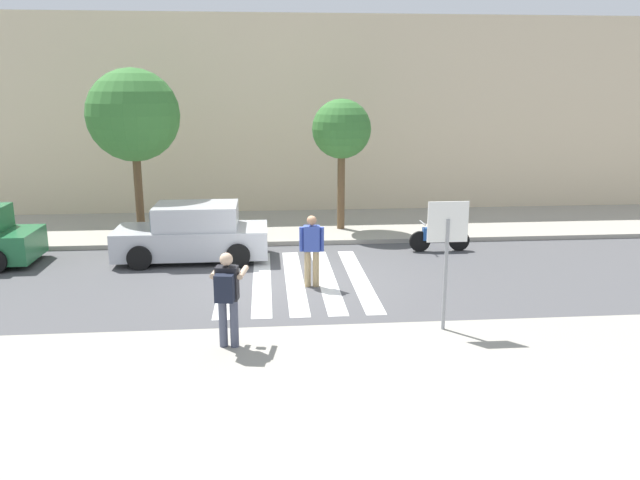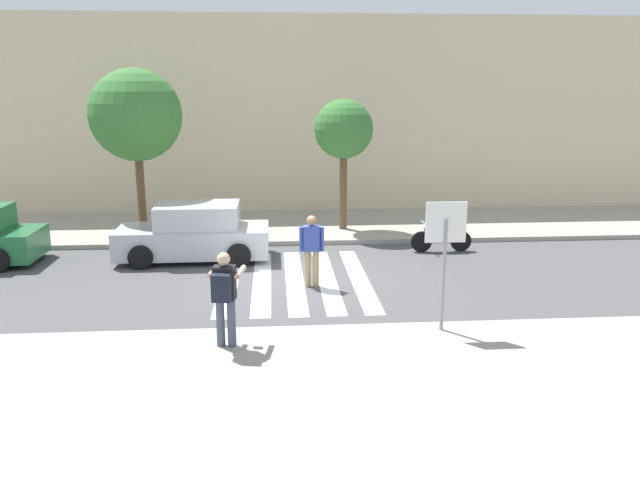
{
  "view_description": "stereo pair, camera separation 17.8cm",
  "coord_description": "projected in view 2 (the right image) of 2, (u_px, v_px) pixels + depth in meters",
  "views": [
    {
      "loc": [
        -0.67,
        -14.5,
        4.64
      ],
      "look_at": [
        0.6,
        -0.2,
        1.1
      ],
      "focal_mm": 35.0,
      "sensor_mm": 36.0,
      "label": 1
    },
    {
      "loc": [
        -0.49,
        -14.51,
        4.64
      ],
      "look_at": [
        0.6,
        -0.2,
        1.1
      ],
      "focal_mm": 35.0,
      "sensor_mm": 36.0,
      "label": 2
    }
  ],
  "objects": [
    {
      "name": "street_tree_west",
      "position": [
        136.0,
        116.0,
        18.12
      ],
      "size": [
        2.68,
        2.68,
        5.04
      ],
      "color": "brown",
      "rests_on": "sidewalk_far"
    },
    {
      "name": "parked_car_silver",
      "position": [
        195.0,
        234.0,
        17.06
      ],
      "size": [
        4.1,
        1.92,
        1.55
      ],
      "color": "#B7BABF",
      "rests_on": "ground"
    },
    {
      "name": "street_tree_center",
      "position": [
        344.0,
        130.0,
        19.57
      ],
      "size": [
        1.87,
        1.87,
        4.14
      ],
      "color": "brown",
      "rests_on": "sidewalk_far"
    },
    {
      "name": "pedestrian_crossing",
      "position": [
        312.0,
        247.0,
        14.66
      ],
      "size": [
        0.58,
        0.27,
        1.72
      ],
      "color": "tan",
      "rests_on": "ground"
    },
    {
      "name": "crosswalk_stripe_0",
      "position": [
        229.0,
        281.0,
        15.27
      ],
      "size": [
        0.44,
        5.2,
        0.01
      ],
      "primitive_type": "cube",
      "color": "silver",
      "rests_on": "ground"
    },
    {
      "name": "crosswalk_stripe_4",
      "position": [
        359.0,
        278.0,
        15.51
      ],
      "size": [
        0.44,
        5.2,
        0.01
      ],
      "primitive_type": "cube",
      "color": "silver",
      "rests_on": "ground"
    },
    {
      "name": "building_facade_far",
      "position": [
        284.0,
        115.0,
        24.41
      ],
      "size": [
        56.0,
        4.0,
        7.14
      ],
      "primitive_type": "cube",
      "color": "beige",
      "rests_on": "ground"
    },
    {
      "name": "sidewalk_far",
      "position": [
        288.0,
        226.0,
        20.99
      ],
      "size": [
        60.0,
        4.8,
        0.14
      ],
      "primitive_type": "cube",
      "color": "#9E998C",
      "rests_on": "ground"
    },
    {
      "name": "ground_plane",
      "position": [
        295.0,
        282.0,
        15.2
      ],
      "size": [
        120.0,
        120.0,
        0.0
      ],
      "primitive_type": "plane",
      "color": "#4C4C4F"
    },
    {
      "name": "crosswalk_stripe_2",
      "position": [
        295.0,
        280.0,
        15.39
      ],
      "size": [
        0.44,
        5.2,
        0.01
      ],
      "primitive_type": "cube",
      "color": "silver",
      "rests_on": "ground"
    },
    {
      "name": "sidewalk_near",
      "position": [
        310.0,
        406.0,
        9.18
      ],
      "size": [
        60.0,
        6.0,
        0.14
      ],
      "primitive_type": "cube",
      "color": "#9E998C",
      "rests_on": "ground"
    },
    {
      "name": "crosswalk_stripe_3",
      "position": [
        327.0,
        279.0,
        15.45
      ],
      "size": [
        0.44,
        5.2,
        0.01
      ],
      "primitive_type": "cube",
      "color": "silver",
      "rests_on": "ground"
    },
    {
      "name": "crosswalk_stripe_1",
      "position": [
        262.0,
        280.0,
        15.33
      ],
      "size": [
        0.44,
        5.2,
        0.01
      ],
      "primitive_type": "cube",
      "color": "silver",
      "rests_on": "ground"
    },
    {
      "name": "motorcycle",
      "position": [
        441.0,
        238.0,
        17.93
      ],
      "size": [
        1.76,
        0.6,
        0.87
      ],
      "color": "black",
      "rests_on": "ground"
    },
    {
      "name": "photographer_with_backpack",
      "position": [
        224.0,
        292.0,
        10.86
      ],
      "size": [
        0.67,
        0.9,
        1.72
      ],
      "color": "#474C60",
      "rests_on": "sidewalk_near"
    },
    {
      "name": "stop_sign",
      "position": [
        445.0,
        238.0,
        11.45
      ],
      "size": [
        0.76,
        0.08,
        2.47
      ],
      "color": "gray",
      "rests_on": "sidewalk_near"
    }
  ]
}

